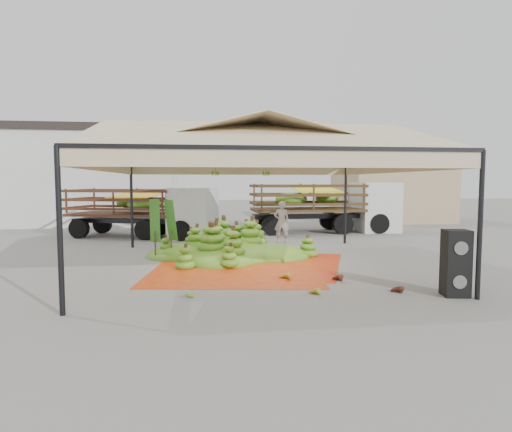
{
  "coord_description": "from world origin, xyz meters",
  "views": [
    {
      "loc": [
        -1.55,
        -11.84,
        2.37
      ],
      "look_at": [
        0.2,
        1.5,
        1.3
      ],
      "focal_mm": 30.0,
      "sensor_mm": 36.0,
      "label": 1
    }
  ],
  "objects": [
    {
      "name": "hand_red_b",
      "position": [
        2.57,
        -3.35,
        0.1
      ],
      "size": [
        0.53,
        0.48,
        0.2
      ],
      "primitive_type": "ellipsoid",
      "rotation": [
        0.0,
        0.0,
        0.27
      ],
      "color": "#522012",
      "rests_on": "ground"
    },
    {
      "name": "building_tan",
      "position": [
        10.0,
        13.0,
        2.07
      ],
      "size": [
        6.3,
        5.3,
        4.1
      ],
      "color": "tan",
      "rests_on": "ground"
    },
    {
      "name": "ground",
      "position": [
        0.0,
        0.0,
        0.0
      ],
      "size": [
        90.0,
        90.0,
        0.0
      ],
      "primitive_type": "plane",
      "color": "slate",
      "rests_on": "ground"
    },
    {
      "name": "tarp_left",
      "position": [
        -0.64,
        -0.51,
        0.01
      ],
      "size": [
        4.97,
        4.79,
        0.01
      ],
      "primitive_type": "cube",
      "rotation": [
        0.0,
        0.0,
        -0.14
      ],
      "color": "#CD5513",
      "rests_on": "ground"
    },
    {
      "name": "hand_yellow_b",
      "position": [
        0.78,
        -3.25,
        0.1
      ],
      "size": [
        0.51,
        0.46,
        0.2
      ],
      "primitive_type": "ellipsoid",
      "rotation": [
        0.0,
        0.0,
        0.27
      ],
      "color": "gold",
      "rests_on": "ground"
    },
    {
      "name": "speaker_stack",
      "position": [
        3.7,
        -3.7,
        0.69
      ],
      "size": [
        0.57,
        0.52,
        1.39
      ],
      "rotation": [
        0.0,
        0.0,
        -0.17
      ],
      "color": "black",
      "rests_on": "ground"
    },
    {
      "name": "banana_heap",
      "position": [
        -0.59,
        1.57,
        0.57
      ],
      "size": [
        6.37,
        5.72,
        1.14
      ],
      "primitive_type": "ellipsoid",
      "rotation": [
        0.0,
        0.0,
        0.29
      ],
      "color": "#43841B",
      "rests_on": "ground"
    },
    {
      "name": "vendor",
      "position": [
        1.59,
        4.4,
        0.82
      ],
      "size": [
        0.67,
        0.51,
        1.64
      ],
      "primitive_type": "imported",
      "rotation": [
        0.0,
        0.0,
        2.94
      ],
      "color": "gray",
      "rests_on": "ground"
    },
    {
      "name": "truck_right",
      "position": [
        4.59,
        7.86,
        1.45
      ],
      "size": [
        6.87,
        2.49,
        2.35
      ],
      "rotation": [
        0.0,
        0.0,
        0.02
      ],
      "color": "#472D17",
      "rests_on": "ground"
    },
    {
      "name": "tarp_right",
      "position": [
        0.45,
        0.29,
        0.01
      ],
      "size": [
        5.13,
        5.25,
        0.01
      ],
      "primitive_type": "cube",
      "rotation": [
        0.0,
        0.0,
        -0.35
      ],
      "color": "red",
      "rests_on": "ground"
    },
    {
      "name": "hanging_bunches",
      "position": [
        -0.35,
        0.74,
        2.62
      ],
      "size": [
        1.74,
        0.24,
        0.2
      ],
      "color": "#3F811A",
      "rests_on": "ground"
    },
    {
      "name": "hand_yellow_a",
      "position": [
        0.43,
        -1.77,
        0.11
      ],
      "size": [
        0.62,
        0.57,
        0.23
      ],
      "primitive_type": "ellipsoid",
      "rotation": [
        0.0,
        0.0,
        0.43
      ],
      "color": "gold",
      "rests_on": "ground"
    },
    {
      "name": "banana_leaves",
      "position": [
        -2.65,
        0.98,
        0.0
      ],
      "size": [
        0.96,
        1.36,
        3.7
      ],
      "primitive_type": null,
      "color": "#1E6A1C",
      "rests_on": "ground"
    },
    {
      "name": "canopy_tent",
      "position": [
        0.0,
        0.0,
        3.3
      ],
      "size": [
        8.1,
        8.1,
        4.0
      ],
      "color": "black",
      "rests_on": "ground"
    },
    {
      "name": "building_white",
      "position": [
        -10.0,
        14.0,
        2.71
      ],
      "size": [
        14.3,
        6.3,
        5.4
      ],
      "color": "silver",
      "rests_on": "ground"
    },
    {
      "name": "truck_left",
      "position": [
        -3.76,
        6.99,
        1.32
      ],
      "size": [
        6.57,
        3.91,
        2.14
      ],
      "rotation": [
        0.0,
        0.0,
        -0.31
      ],
      "color": "#4D2B19",
      "rests_on": "ground"
    },
    {
      "name": "hand_green",
      "position": [
        -1.84,
        -3.05,
        0.09
      ],
      "size": [
        0.48,
        0.43,
        0.18
      ],
      "primitive_type": "ellipsoid",
      "rotation": [
        0.0,
        0.0,
        -0.31
      ],
      "color": "#407D1A",
      "rests_on": "ground"
    },
    {
      "name": "hand_red_a",
      "position": [
        1.64,
        -2.11,
        0.11
      ],
      "size": [
        0.56,
        0.49,
        0.23
      ],
      "primitive_type": "ellipsoid",
      "rotation": [
        0.0,
        0.0,
        0.19
      ],
      "color": "#561A13",
      "rests_on": "ground"
    }
  ]
}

